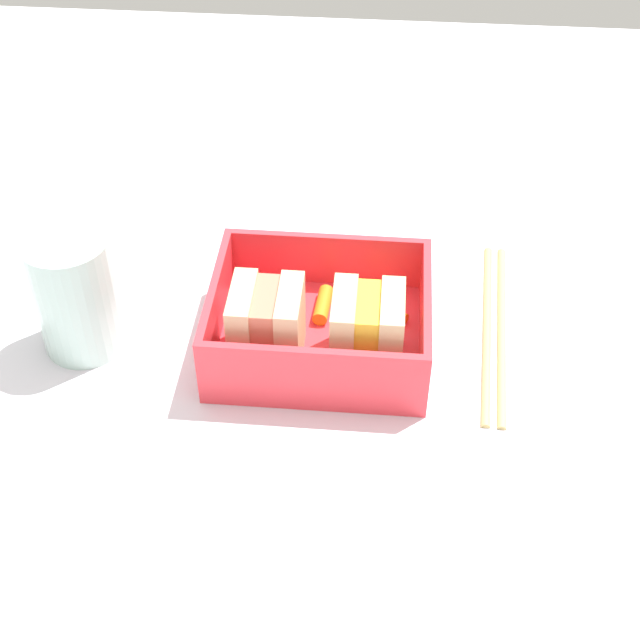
{
  "coord_description": "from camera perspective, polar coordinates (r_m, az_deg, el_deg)",
  "views": [
    {
      "loc": [
        -4.29,
        49.64,
        48.39
      ],
      "look_at": [
        0.0,
        0.0,
        2.7
      ],
      "focal_mm": 50.0,
      "sensor_mm": 36.0,
      "label": 1
    }
  ],
  "objects": [
    {
      "name": "drinking_glass",
      "position": [
        0.69,
        -15.33,
        1.66
      ],
      "size": [
        6.44,
        6.44,
        9.88
      ],
      "primitive_type": "cylinder",
      "color": "silver",
      "rests_on": "ground_plane"
    },
    {
      "name": "sandwich_center_left",
      "position": [
        0.65,
        -3.42,
        -0.33
      ],
      "size": [
        5.13,
        5.3,
        6.24
      ],
      "color": "#E0B489",
      "rests_on": "bento_tray"
    },
    {
      "name": "bento_rim",
      "position": [
        0.67,
        -0.0,
        0.51
      ],
      "size": [
        16.43,
        13.57,
        4.61
      ],
      "color": "#EA3640",
      "rests_on": "bento_tray"
    },
    {
      "name": "bento_tray",
      "position": [
        0.69,
        -0.0,
        -1.28
      ],
      "size": [
        16.43,
        13.57,
        1.2
      ],
      "primitive_type": "cube",
      "color": "#EA3640",
      "rests_on": "ground_plane"
    },
    {
      "name": "chopstick_pair",
      "position": [
        0.72,
        11.12,
        -0.47
      ],
      "size": [
        3.14,
        20.71,
        0.7
      ],
      "color": "tan",
      "rests_on": "ground_plane"
    },
    {
      "name": "ground_plane",
      "position": [
        0.7,
        -0.0,
        -2.23
      ],
      "size": [
        120.0,
        120.0,
        2.0
      ],
      "primitive_type": "cube",
      "color": "silver"
    },
    {
      "name": "carrot_stick_far_left",
      "position": [
        0.7,
        0.15,
        0.99
      ],
      "size": [
        1.43,
        3.68,
        1.18
      ],
      "primitive_type": "cylinder",
      "rotation": [
        1.57,
        0.0,
        6.21
      ],
      "color": "orange",
      "rests_on": "bento_tray"
    },
    {
      "name": "strawberry_far_left",
      "position": [
        0.7,
        -3.64,
        1.63
      ],
      "size": [
        2.9,
        2.9,
        3.5
      ],
      "color": "red",
      "rests_on": "bento_tray"
    },
    {
      "name": "sandwich_left",
      "position": [
        0.64,
        3.04,
        -0.71
      ],
      "size": [
        5.13,
        5.3,
        6.24
      ],
      "color": "#D8BB88",
      "rests_on": "bento_tray"
    },
    {
      "name": "carrot_stick_left",
      "position": [
        0.7,
        4.15,
        0.63
      ],
      "size": [
        3.83,
        2.93,
        1.03
      ],
      "primitive_type": "cylinder",
      "rotation": [
        1.57,
        0.0,
        1.01
      ],
      "color": "orange",
      "rests_on": "bento_tray"
    }
  ]
}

